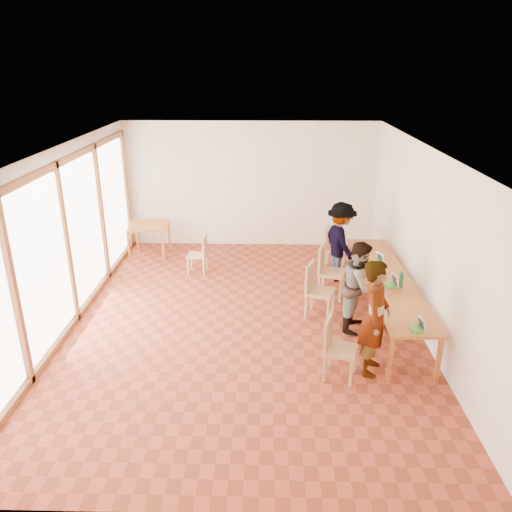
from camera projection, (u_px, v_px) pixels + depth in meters
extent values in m
plane|color=#A43D27|center=(243.00, 322.00, 8.77)|extent=(8.00, 8.00, 0.00)
cube|color=white|center=(251.00, 185.00, 11.94)|extent=(6.00, 0.10, 3.00)
cube|color=white|center=(222.00, 391.00, 4.50)|extent=(6.00, 0.10, 3.00)
cube|color=white|center=(426.00, 243.00, 8.16)|extent=(0.10, 8.00, 3.00)
cube|color=white|center=(65.00, 240.00, 8.28)|extent=(0.10, 8.00, 3.00)
cube|color=white|center=(242.00, 148.00, 7.67)|extent=(6.00, 8.00, 0.04)
cube|color=#BC6229|center=(387.00, 279.00, 8.71)|extent=(0.80, 4.00, 0.05)
cube|color=#BC6229|center=(390.00, 359.00, 7.04)|extent=(0.06, 0.06, 0.70)
cube|color=#BC6229|center=(349.00, 258.00, 10.66)|extent=(0.06, 0.06, 0.70)
cube|color=#BC6229|center=(439.00, 359.00, 7.03)|extent=(0.06, 0.06, 0.70)
cube|color=#BC6229|center=(381.00, 258.00, 10.64)|extent=(0.06, 0.06, 0.70)
cube|color=#BC6229|center=(149.00, 226.00, 11.53)|extent=(0.90, 0.90, 0.05)
cube|color=#BC6229|center=(129.00, 246.00, 11.31)|extent=(0.05, 0.05, 0.70)
cube|color=#BC6229|center=(137.00, 235.00, 12.04)|extent=(0.05, 0.05, 0.70)
cube|color=#BC6229|center=(163.00, 247.00, 11.30)|extent=(0.05, 0.05, 0.70)
cube|color=#BC6229|center=(169.00, 235.00, 12.02)|extent=(0.05, 0.05, 0.70)
cube|color=tan|center=(341.00, 350.00, 7.08)|extent=(0.55, 0.55, 0.04)
cube|color=tan|center=(328.00, 332.00, 7.05)|extent=(0.18, 0.43, 0.46)
cube|color=tan|center=(320.00, 292.00, 8.80)|extent=(0.59, 0.59, 0.04)
cube|color=tan|center=(310.00, 277.00, 8.77)|extent=(0.20, 0.45, 0.48)
cube|color=tan|center=(332.00, 273.00, 9.55)|extent=(0.60, 0.60, 0.05)
cube|color=tan|center=(322.00, 258.00, 9.51)|extent=(0.19, 0.47, 0.50)
cube|color=tan|center=(335.00, 249.00, 10.92)|extent=(0.52, 0.52, 0.04)
cube|color=tan|center=(327.00, 237.00, 10.88)|extent=(0.14, 0.43, 0.45)
cube|color=tan|center=(197.00, 255.00, 10.66)|extent=(0.41, 0.41, 0.04)
cube|color=tan|center=(205.00, 246.00, 10.57)|extent=(0.06, 0.39, 0.41)
imported|color=gray|center=(375.00, 318.00, 7.08)|extent=(0.59, 0.73, 1.75)
imported|color=gray|center=(360.00, 286.00, 8.30)|extent=(0.81, 0.91, 1.56)
imported|color=gray|center=(340.00, 242.00, 10.17)|extent=(0.90, 1.20, 1.66)
cube|color=green|center=(416.00, 329.00, 7.02)|extent=(0.19, 0.24, 0.02)
cube|color=white|center=(422.00, 323.00, 7.00)|extent=(0.10, 0.21, 0.18)
cube|color=green|center=(390.00, 285.00, 8.37)|extent=(0.21, 0.28, 0.03)
cube|color=white|center=(395.00, 280.00, 8.35)|extent=(0.11, 0.24, 0.21)
cube|color=green|center=(376.00, 262.00, 9.34)|extent=(0.23, 0.27, 0.02)
cube|color=white|center=(380.00, 257.00, 9.34)|extent=(0.14, 0.21, 0.18)
imported|color=yellow|center=(370.00, 263.00, 9.18)|extent=(0.18, 0.18, 0.11)
cylinder|color=#156B38|center=(401.00, 280.00, 8.26)|extent=(0.07, 0.07, 0.28)
cylinder|color=silver|center=(385.00, 268.00, 8.98)|extent=(0.07, 0.07, 0.09)
cylinder|color=white|center=(368.00, 272.00, 8.84)|extent=(0.08, 0.08, 0.06)
cube|color=#EB499A|center=(389.00, 293.00, 8.09)|extent=(0.05, 0.10, 0.01)
cube|color=black|center=(374.00, 273.00, 8.76)|extent=(0.16, 0.26, 0.09)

